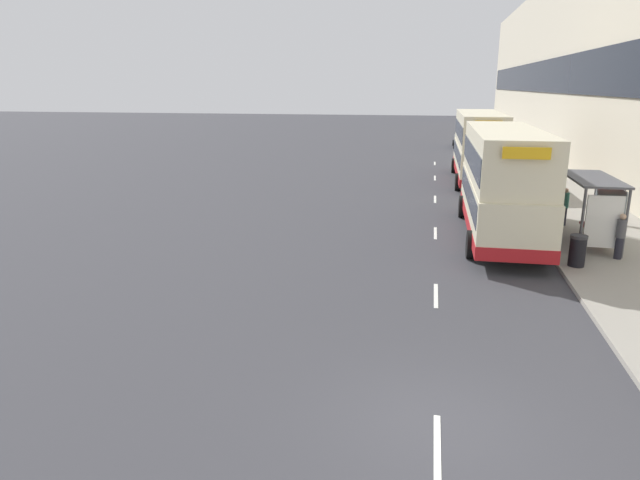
% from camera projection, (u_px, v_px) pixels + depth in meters
% --- Properties ---
extents(ground_plane, '(220.00, 220.00, 0.00)m').
position_uv_depth(ground_plane, '(437.00, 425.00, 10.27)').
color(ground_plane, '#38383D').
extents(pavement, '(5.00, 93.00, 0.14)m').
position_uv_depth(pavement, '(518.00, 161.00, 45.53)').
color(pavement, gray).
rests_on(pavement, ground_plane).
extents(terrace_facade, '(3.10, 93.00, 14.83)m').
position_uv_depth(terrace_facade, '(582.00, 65.00, 42.87)').
color(terrace_facade, beige).
rests_on(terrace_facade, ground_plane).
extents(lane_mark_0, '(0.12, 2.00, 0.01)m').
position_uv_depth(lane_mark_0, '(437.00, 448.00, 9.61)').
color(lane_mark_0, silver).
rests_on(lane_mark_0, ground_plane).
extents(lane_mark_1, '(0.12, 2.00, 0.01)m').
position_uv_depth(lane_mark_1, '(436.00, 295.00, 16.59)').
color(lane_mark_1, silver).
rests_on(lane_mark_1, ground_plane).
extents(lane_mark_2, '(0.12, 2.00, 0.01)m').
position_uv_depth(lane_mark_2, '(435.00, 233.00, 23.58)').
color(lane_mark_2, silver).
rests_on(lane_mark_2, ground_plane).
extents(lane_mark_3, '(0.12, 2.00, 0.01)m').
position_uv_depth(lane_mark_3, '(435.00, 199.00, 30.56)').
color(lane_mark_3, silver).
rests_on(lane_mark_3, ground_plane).
extents(lane_mark_4, '(0.12, 2.00, 0.01)m').
position_uv_depth(lane_mark_4, '(435.00, 178.00, 37.54)').
color(lane_mark_4, silver).
rests_on(lane_mark_4, ground_plane).
extents(lane_mark_5, '(0.12, 2.00, 0.01)m').
position_uv_depth(lane_mark_5, '(435.00, 163.00, 44.52)').
color(lane_mark_5, silver).
rests_on(lane_mark_5, ground_plane).
extents(bus_shelter, '(1.60, 4.20, 2.48)m').
position_uv_depth(bus_shelter, '(598.00, 199.00, 20.93)').
color(bus_shelter, '#4C4C51').
rests_on(bus_shelter, ground_plane).
extents(double_decker_bus_near, '(2.85, 10.25, 4.30)m').
position_uv_depth(double_decker_bus_near, '(503.00, 181.00, 22.37)').
color(double_decker_bus_near, beige).
rests_on(double_decker_bus_near, ground_plane).
extents(double_decker_bus_ahead, '(2.85, 10.98, 4.30)m').
position_uv_depth(double_decker_bus_ahead, '(478.00, 145.00, 35.52)').
color(double_decker_bus_ahead, beige).
rests_on(double_decker_bus_ahead, ground_plane).
extents(car_0, '(2.09, 4.39, 1.68)m').
position_uv_depth(car_0, '(464.00, 139.00, 55.76)').
color(car_0, '#4C5156').
rests_on(car_0, ground_plane).
extents(pedestrian_at_shelter, '(0.35, 0.35, 1.79)m').
position_uv_depth(pedestrian_at_shelter, '(549.00, 209.00, 23.14)').
color(pedestrian_at_shelter, '#23232D').
rests_on(pedestrian_at_shelter, ground_plane).
extents(pedestrian_1, '(0.37, 0.37, 1.85)m').
position_uv_depth(pedestrian_1, '(619.00, 203.00, 24.21)').
color(pedestrian_1, '#23232D').
rests_on(pedestrian_1, ground_plane).
extents(pedestrian_2, '(0.32, 0.32, 1.60)m').
position_uv_depth(pedestrian_2, '(564.00, 206.00, 24.15)').
color(pedestrian_2, '#23232D').
rests_on(pedestrian_2, ground_plane).
extents(pedestrian_3, '(0.31, 0.31, 1.59)m').
position_uv_depth(pedestrian_3, '(620.00, 236.00, 19.45)').
color(pedestrian_3, '#23232D').
rests_on(pedestrian_3, ground_plane).
extents(litter_bin, '(0.55, 0.55, 1.05)m').
position_uv_depth(litter_bin, '(578.00, 251.00, 18.73)').
color(litter_bin, black).
rests_on(litter_bin, ground_plane).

